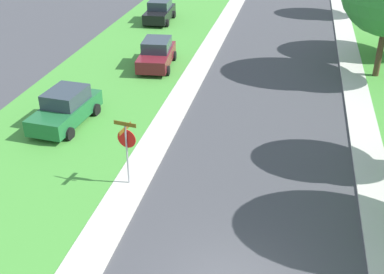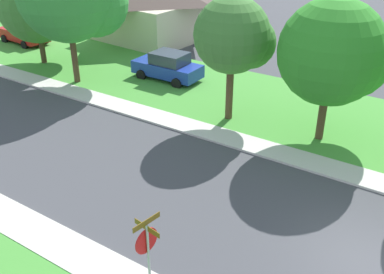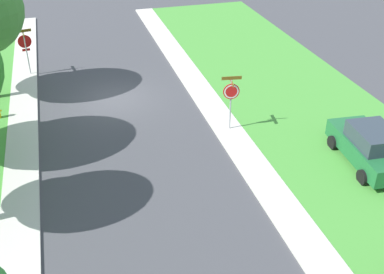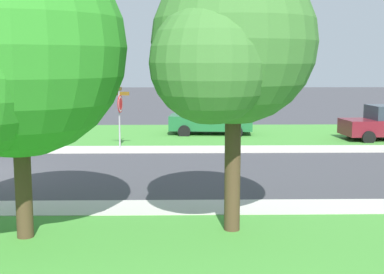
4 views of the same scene
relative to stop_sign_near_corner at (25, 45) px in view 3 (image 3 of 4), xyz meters
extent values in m
plane|color=#424247|center=(-4.35, 4.67, -1.88)|extent=(120.00, 120.00, 0.00)
cube|color=beige|center=(-9.05, 16.67, -1.83)|extent=(1.40, 56.00, 0.10)
cylinder|color=#9E9EA3|center=(0.00, 0.03, -0.58)|extent=(0.07, 0.07, 2.60)
cylinder|color=red|center=(0.00, -0.02, 0.17)|extent=(0.75, 0.15, 0.76)
cylinder|color=white|center=(0.01, -0.04, 0.17)|extent=(0.66, 0.11, 0.67)
cylinder|color=red|center=(0.01, -0.04, 0.17)|extent=(0.54, 0.09, 0.55)
cube|color=brown|center=(0.00, 0.03, 0.81)|extent=(0.91, 0.17, 0.16)
cube|color=brown|center=(0.00, 0.03, 0.62)|extent=(0.17, 0.91, 0.16)
cube|color=red|center=(0.00, -0.02, -0.33)|extent=(0.44, 0.09, 0.14)
cylinder|color=#9E9EA3|center=(-9.12, 9.43, -0.58)|extent=(0.07, 0.07, 2.60)
cylinder|color=red|center=(-9.11, 9.48, 0.17)|extent=(0.76, 0.15, 0.76)
cylinder|color=white|center=(-9.11, 9.50, 0.17)|extent=(0.66, 0.11, 0.67)
cylinder|color=red|center=(-9.11, 9.50, 0.17)|extent=(0.54, 0.09, 0.55)
cube|color=brown|center=(-9.12, 9.43, 0.81)|extent=(0.91, 0.16, 0.16)
cube|color=brown|center=(-9.12, 9.43, 0.62)|extent=(0.16, 0.91, 0.16)
cube|color=#1E6033|center=(-13.74, 13.68, -1.18)|extent=(2.14, 4.43, 0.76)
cube|color=#2D3842|center=(-13.73, 13.88, -0.46)|extent=(1.76, 2.22, 0.68)
cylinder|color=black|center=(-12.95, 12.28, -1.56)|extent=(0.29, 0.66, 0.64)
cylinder|color=black|center=(-14.75, 12.42, -1.56)|extent=(0.29, 0.66, 0.64)
cylinder|color=black|center=(-12.74, 14.94, -1.56)|extent=(0.29, 0.66, 0.64)
cylinder|color=gold|center=(1.34, 5.25, -1.43)|extent=(0.10, 0.08, 0.08)
camera|label=1|loc=(-3.30, -5.62, 9.03)|focal=45.52mm
camera|label=2|loc=(-15.96, 3.55, 8.01)|focal=41.86mm
camera|label=3|loc=(-1.98, 27.79, 9.54)|focal=44.54mm
camera|label=4|loc=(13.85, 12.16, 2.04)|focal=49.44mm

